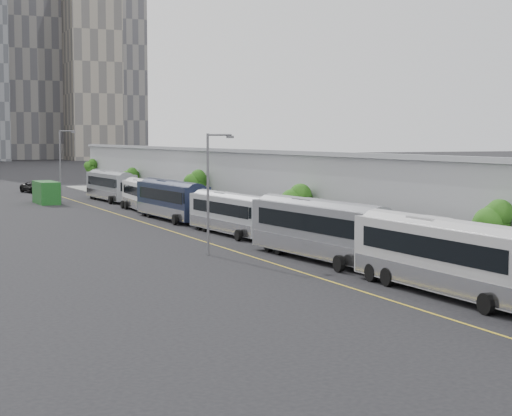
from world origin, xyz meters
TOP-DOWN VIEW (x-y plane):
  - sidewalk at (9.00, 55.00)m, footprint 10.00×170.00m
  - lane_line at (-1.50, 55.00)m, footprint 0.12×160.00m
  - depot at (12.99, 55.00)m, footprint 12.45×160.40m
  - bus_2 at (2.01, 32.60)m, footprint 3.10×13.84m
  - bus_3 at (2.04, 46.63)m, footprint 4.01×14.19m
  - bus_4 at (2.35, 63.18)m, footprint 3.27×12.32m
  - bus_5 at (1.87, 77.66)m, footprint 3.37×13.67m
  - bus_6 at (2.24, 88.74)m, footprint 3.22×12.29m
  - bus_7 at (2.73, 105.29)m, footprint 3.39×13.59m
  - tree_1 at (5.70, 33.60)m, footprint 2.20×2.20m
  - tree_2 at (5.49, 57.26)m, footprint 2.61×2.61m
  - tree_3 at (5.64, 81.27)m, footprint 2.33×2.33m
  - tree_4 at (5.71, 106.91)m, footprint 2.18×2.18m
  - tree_5 at (5.96, 130.52)m, footprint 1.68×1.68m
  - street_lamp_near at (-3.77, 52.20)m, footprint 2.04×0.22m
  - street_lamp_far at (-4.34, 101.65)m, footprint 2.04×0.22m
  - shipping_container at (-5.78, 104.42)m, footprint 2.46×6.22m
  - suv at (-3.43, 126.33)m, footprint 4.11×6.49m

SIDE VIEW (x-z plane):
  - lane_line at x=-1.50m, z-range 0.00..0.02m
  - sidewalk at x=9.00m, z-range 0.00..0.12m
  - suv at x=-3.43m, z-range 0.00..1.67m
  - shipping_container at x=-5.78m, z-range 0.00..2.80m
  - bus_6 at x=2.24m, z-range -0.28..3.28m
  - bus_4 at x=2.35m, z-range -0.28..3.28m
  - bus_7 at x=2.73m, z-range -0.31..3.63m
  - bus_5 at x=1.87m, z-range -0.31..3.65m
  - bus_2 at x=2.01m, z-range -0.31..3.71m
  - bus_3 at x=2.04m, z-range -0.32..3.78m
  - tree_4 at x=5.71m, z-range 0.94..5.03m
  - tree_2 at x=5.49m, z-range 0.95..5.47m
  - depot at x=12.99m, z-range -0.09..7.11m
  - tree_3 at x=5.64m, z-range 1.19..5.94m
  - tree_1 at x=5.70m, z-range 1.24..5.96m
  - tree_5 at x=5.96m, z-range 1.40..5.97m
  - street_lamp_near at x=-3.77m, z-range 0.68..9.29m
  - street_lamp_far at x=-4.34m, z-range 0.69..9.89m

